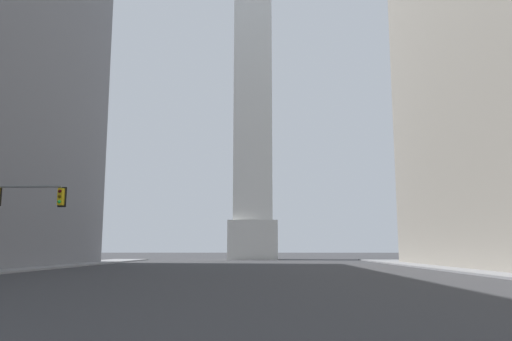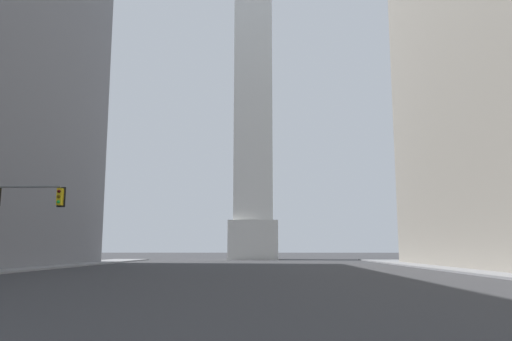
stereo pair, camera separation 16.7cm
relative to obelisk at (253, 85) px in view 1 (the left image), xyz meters
The scene contains 2 objects.
obelisk is the anchor object (origin of this frame).
traffic_light_mid_left 53.06m from the obelisk, 107.27° to the right, with size 5.08×0.51×5.79m.
Camera 1 is at (2.25, -0.28, 1.70)m, focal length 35.00 mm.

